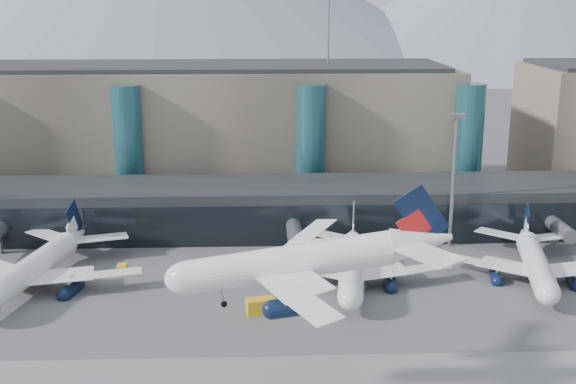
# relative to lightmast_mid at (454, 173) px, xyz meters

# --- Properties ---
(ground) EXTENTS (900.00, 900.00, 0.00)m
(ground) POSITION_rel_lightmast_mid_xyz_m (-30.00, -48.00, -14.42)
(ground) COLOR #515154
(ground) RESTS_ON ground
(concourse) EXTENTS (170.00, 27.00, 10.00)m
(concourse) POSITION_rel_lightmast_mid_xyz_m (-30.02, 9.73, -9.45)
(concourse) COLOR black
(concourse) RESTS_ON ground
(terminal_main) EXTENTS (130.00, 30.00, 31.00)m
(terminal_main) POSITION_rel_lightmast_mid_xyz_m (-55.00, 42.00, 1.03)
(terminal_main) COLOR gray
(terminal_main) RESTS_ON ground
(teal_towers) EXTENTS (116.40, 19.40, 46.00)m
(teal_towers) POSITION_rel_lightmast_mid_xyz_m (-44.99, 26.01, -0.41)
(teal_towers) COLOR #265F6A
(teal_towers) RESTS_ON ground
(lightmast_mid) EXTENTS (3.00, 1.20, 25.60)m
(lightmast_mid) POSITION_rel_lightmast_mid_xyz_m (0.00, 0.00, 0.00)
(lightmast_mid) COLOR slate
(lightmast_mid) RESTS_ON ground
(hero_jet) EXTENTS (32.86, 33.40, 10.78)m
(hero_jet) POSITION_rel_lightmast_mid_xyz_m (-29.90, -55.56, 4.89)
(hero_jet) COLOR white
(hero_jet) RESTS_ON ground
(jet_parked_left) EXTENTS (36.73, 37.54, 12.09)m
(jet_parked_left) POSITION_rel_lightmast_mid_xyz_m (-72.95, -15.51, -9.85)
(jet_parked_left) COLOR white
(jet_parked_left) RESTS_ON ground
(jet_parked_mid) EXTENTS (34.58, 34.64, 11.24)m
(jet_parked_mid) POSITION_rel_lightmast_mid_xyz_m (-20.78, -15.60, -10.17)
(jet_parked_mid) COLOR white
(jet_parked_mid) RESTS_ON ground
(jet_parked_right) EXTENTS (33.03, 33.89, 10.90)m
(jet_parked_right) POSITION_rel_lightmast_mid_xyz_m (10.37, -15.66, -10.30)
(jet_parked_right) COLOR white
(jet_parked_right) RESTS_ON ground
(veh_b) EXTENTS (1.69, 2.69, 1.53)m
(veh_b) POSITION_rel_lightmast_mid_xyz_m (-60.22, -12.17, -13.65)
(veh_b) COLOR gold
(veh_b) RESTS_ON ground
(veh_c) EXTENTS (3.90, 3.12, 1.92)m
(veh_c) POSITION_rel_lightmast_mid_xyz_m (-20.58, -20.23, -13.46)
(veh_c) COLOR #4E4E53
(veh_c) RESTS_ON ground
(veh_g) EXTENTS (2.37, 2.90, 1.47)m
(veh_g) POSITION_rel_lightmast_mid_xyz_m (-21.84, -9.24, -13.68)
(veh_g) COLOR silver
(veh_g) RESTS_ON ground
(veh_h) EXTENTS (4.50, 2.95, 2.30)m
(veh_h) POSITION_rel_lightmast_mid_xyz_m (-36.32, -29.18, -13.27)
(veh_h) COLOR gold
(veh_h) RESTS_ON ground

